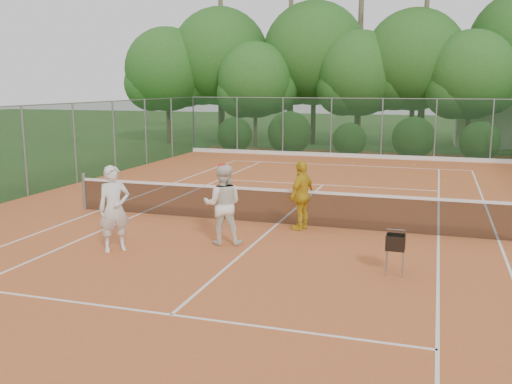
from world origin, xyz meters
TOP-DOWN VIEW (x-y plane):
  - ground at (0.00, 0.00)m, footprint 120.00×120.00m
  - clay_court at (0.00, 0.00)m, footprint 18.00×36.00m
  - tennis_net at (0.00, 0.00)m, footprint 11.97×0.10m
  - player_white at (-2.80, -3.45)m, footprint 0.83×0.82m
  - player_center_grp at (-0.70, -2.20)m, footprint 1.06×0.92m
  - player_yellow at (0.74, -0.31)m, footprint 0.74×1.12m
  - ball_hopper at (3.28, -3.24)m, footprint 0.35×0.35m
  - stray_ball_a at (0.23, 12.67)m, footprint 0.07×0.07m
  - stray_ball_b at (3.01, 12.76)m, footprint 0.07×0.07m
  - stray_ball_c at (4.35, 8.51)m, footprint 0.07×0.07m
  - court_markings at (0.00, 0.00)m, footprint 11.03×23.83m
  - fence_back at (0.00, 15.00)m, footprint 18.07×0.07m
  - tropical_treeline at (1.43, 20.22)m, footprint 32.10×8.49m

SIDE VIEW (x-z plane):
  - ground at x=0.00m, z-range 0.00..0.00m
  - clay_court at x=0.00m, z-range 0.00..0.02m
  - court_markings at x=0.00m, z-range 0.02..0.03m
  - stray_ball_a at x=0.23m, z-range 0.02..0.09m
  - stray_ball_b at x=3.01m, z-range 0.02..0.09m
  - stray_ball_c at x=4.35m, z-range 0.02..0.09m
  - tennis_net at x=0.00m, z-range -0.02..1.08m
  - ball_hopper at x=3.28m, z-range 0.25..1.05m
  - player_yellow at x=0.74m, z-range 0.02..1.80m
  - player_center_grp at x=-0.70m, z-range 0.01..1.92m
  - player_white at x=-2.80m, z-range 0.02..1.94m
  - fence_back at x=0.00m, z-range 0.02..3.02m
  - tropical_treeline at x=1.43m, z-range -2.40..12.63m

